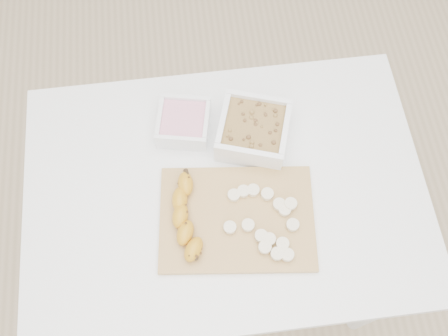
{
  "coord_description": "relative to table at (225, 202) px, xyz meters",
  "views": [
    {
      "loc": [
        -0.06,
        -0.45,
        1.91
      ],
      "look_at": [
        0.0,
        0.03,
        0.81
      ],
      "focal_mm": 40.0,
      "sensor_mm": 36.0,
      "label": 1
    }
  ],
  "objects": [
    {
      "name": "banana_slices",
      "position": [
        0.09,
        -0.1,
        0.12
      ],
      "size": [
        0.18,
        0.2,
        0.02
      ],
      "color": "beige",
      "rests_on": "cutting_board"
    },
    {
      "name": "ground",
      "position": [
        0.0,
        0.0,
        -0.65
      ],
      "size": [
        3.5,
        3.5,
        0.0
      ],
      "primitive_type": "plane",
      "color": "#C6AD89",
      "rests_on": "ground"
    },
    {
      "name": "table",
      "position": [
        0.0,
        0.0,
        0.0
      ],
      "size": [
        1.0,
        0.7,
        0.75
      ],
      "color": "white",
      "rests_on": "ground"
    },
    {
      "name": "banana",
      "position": [
        -0.1,
        -0.08,
        0.13
      ],
      "size": [
        0.09,
        0.22,
        0.04
      ],
      "primitive_type": null,
      "rotation": [
        0.0,
        0.0,
        -0.18
      ],
      "color": "#C78618",
      "rests_on": "cutting_board"
    },
    {
      "name": "bowl_yogurt",
      "position": [
        -0.09,
        0.18,
        0.13
      ],
      "size": [
        0.15,
        0.15,
        0.06
      ],
      "color": "white",
      "rests_on": "table"
    },
    {
      "name": "bowl_granola",
      "position": [
        0.09,
        0.13,
        0.14
      ],
      "size": [
        0.21,
        0.21,
        0.08
      ],
      "color": "white",
      "rests_on": "table"
    },
    {
      "name": "cutting_board",
      "position": [
        0.02,
        -0.08,
        0.1
      ],
      "size": [
        0.4,
        0.3,
        0.01
      ],
      "primitive_type": "cube",
      "rotation": [
        0.0,
        0.0,
        -0.11
      ],
      "color": "tan",
      "rests_on": "table"
    }
  ]
}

